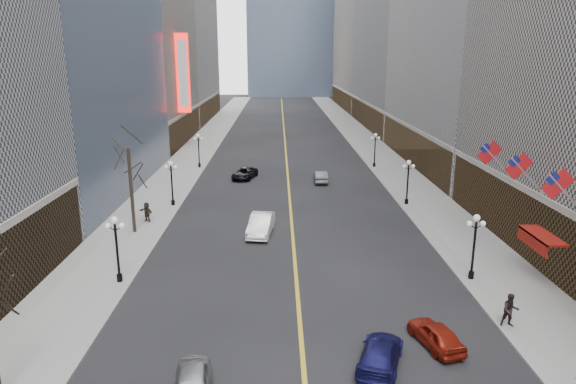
{
  "coord_description": "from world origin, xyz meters",
  "views": [
    {
      "loc": [
        -1.18,
        -1.72,
        14.74
      ],
      "look_at": [
        -0.75,
        20.83,
        8.71
      ],
      "focal_mm": 32.0,
      "sensor_mm": 36.0,
      "label": 1
    }
  ],
  "objects_px": {
    "streetlamp_west_1": "(116,242)",
    "car_nb_mid": "(261,224)",
    "car_nb_far": "(245,173)",
    "streetlamp_east_3": "(375,146)",
    "streetlamp_west_2": "(172,178)",
    "streetlamp_west_3": "(199,147)",
    "streetlamp_east_1": "(475,240)",
    "car_sb_mid": "(436,334)",
    "streetlamp_east_2": "(408,177)",
    "car_sb_far": "(321,176)",
    "car_sb_near": "(380,354)"
  },
  "relations": [
    {
      "from": "streetlamp_east_1",
      "to": "car_sb_mid",
      "type": "xyz_separation_m",
      "value": [
        -4.81,
        -7.97,
        -2.25
      ]
    },
    {
      "from": "streetlamp_east_1",
      "to": "car_nb_far",
      "type": "relative_size",
      "value": 0.95
    },
    {
      "from": "car_nb_mid",
      "to": "car_nb_far",
      "type": "xyz_separation_m",
      "value": [
        -2.67,
        20.29,
        -0.19
      ]
    },
    {
      "from": "streetlamp_east_1",
      "to": "streetlamp_east_2",
      "type": "relative_size",
      "value": 1.0
    },
    {
      "from": "streetlamp_east_2",
      "to": "streetlamp_east_3",
      "type": "bearing_deg",
      "value": 90.0
    },
    {
      "from": "car_sb_near",
      "to": "streetlamp_west_2",
      "type": "bearing_deg",
      "value": -41.55
    },
    {
      "from": "streetlamp_east_1",
      "to": "streetlamp_east_2",
      "type": "height_order",
      "value": "same"
    },
    {
      "from": "streetlamp_east_3",
      "to": "streetlamp_west_3",
      "type": "bearing_deg",
      "value": 180.0
    },
    {
      "from": "streetlamp_east_3",
      "to": "car_nb_far",
      "type": "height_order",
      "value": "streetlamp_east_3"
    },
    {
      "from": "car_nb_far",
      "to": "car_sb_near",
      "type": "relative_size",
      "value": 1.03
    },
    {
      "from": "streetlamp_east_3",
      "to": "car_sb_near",
      "type": "height_order",
      "value": "streetlamp_east_3"
    },
    {
      "from": "streetlamp_east_2",
      "to": "streetlamp_west_1",
      "type": "bearing_deg",
      "value": -142.67
    },
    {
      "from": "streetlamp_east_3",
      "to": "streetlamp_west_2",
      "type": "bearing_deg",
      "value": -142.67
    },
    {
      "from": "streetlamp_west_1",
      "to": "streetlamp_east_3",
      "type": "bearing_deg",
      "value": 56.75
    },
    {
      "from": "streetlamp_east_2",
      "to": "car_nb_far",
      "type": "bearing_deg",
      "value": 145.23
    },
    {
      "from": "streetlamp_east_1",
      "to": "streetlamp_west_3",
      "type": "distance_m",
      "value": 43.05
    },
    {
      "from": "streetlamp_west_1",
      "to": "car_sb_mid",
      "type": "relative_size",
      "value": 1.18
    },
    {
      "from": "car_nb_mid",
      "to": "streetlamp_east_3",
      "type": "bearing_deg",
      "value": 68.16
    },
    {
      "from": "streetlamp_east_2",
      "to": "car_nb_mid",
      "type": "xyz_separation_m",
      "value": [
        -14.48,
        -8.39,
        -2.05
      ]
    },
    {
      "from": "streetlamp_west_1",
      "to": "streetlamp_west_2",
      "type": "xyz_separation_m",
      "value": [
        0.0,
        18.0,
        0.0
      ]
    },
    {
      "from": "streetlamp_east_1",
      "to": "streetlamp_east_2",
      "type": "xyz_separation_m",
      "value": [
        0.0,
        18.0,
        0.0
      ]
    },
    {
      "from": "streetlamp_west_1",
      "to": "car_sb_mid",
      "type": "bearing_deg",
      "value": -22.99
    },
    {
      "from": "streetlamp_east_2",
      "to": "car_sb_mid",
      "type": "relative_size",
      "value": 1.18
    },
    {
      "from": "streetlamp_west_3",
      "to": "car_sb_mid",
      "type": "xyz_separation_m",
      "value": [
        18.79,
        -43.97,
        -2.25
      ]
    },
    {
      "from": "car_sb_mid",
      "to": "streetlamp_west_3",
      "type": "bearing_deg",
      "value": -82.77
    },
    {
      "from": "car_nb_far",
      "to": "car_sb_far",
      "type": "xyz_separation_m",
      "value": [
        9.24,
        -1.96,
        0.04
      ]
    },
    {
      "from": "streetlamp_west_1",
      "to": "car_nb_far",
      "type": "distance_m",
      "value": 30.67
    },
    {
      "from": "streetlamp_west_1",
      "to": "car_sb_far",
      "type": "distance_m",
      "value": 32.12
    },
    {
      "from": "car_sb_far",
      "to": "streetlamp_west_2",
      "type": "bearing_deg",
      "value": 33.45
    },
    {
      "from": "streetlamp_east_2",
      "to": "car_sb_far",
      "type": "distance_m",
      "value": 12.89
    },
    {
      "from": "streetlamp_west_2",
      "to": "streetlamp_west_3",
      "type": "height_order",
      "value": "same"
    },
    {
      "from": "streetlamp_east_2",
      "to": "car_nb_far",
      "type": "distance_m",
      "value": 20.99
    },
    {
      "from": "car_sb_mid",
      "to": "car_sb_far",
      "type": "height_order",
      "value": "car_sb_far"
    },
    {
      "from": "car_sb_mid",
      "to": "car_sb_far",
      "type": "distance_m",
      "value": 36.04
    },
    {
      "from": "streetlamp_west_1",
      "to": "streetlamp_west_3",
      "type": "distance_m",
      "value": 36.0
    },
    {
      "from": "streetlamp_east_3",
      "to": "car_sb_mid",
      "type": "relative_size",
      "value": 1.18
    },
    {
      "from": "streetlamp_west_3",
      "to": "car_sb_mid",
      "type": "height_order",
      "value": "streetlamp_west_3"
    },
    {
      "from": "car_sb_near",
      "to": "streetlamp_west_3",
      "type": "bearing_deg",
      "value": -52.02
    },
    {
      "from": "streetlamp_east_1",
      "to": "car_nb_far",
      "type": "xyz_separation_m",
      "value": [
        -17.15,
        29.9,
        -2.24
      ]
    },
    {
      "from": "streetlamp_west_1",
      "to": "streetlamp_west_2",
      "type": "relative_size",
      "value": 1.0
    },
    {
      "from": "car_nb_mid",
      "to": "car_sb_far",
      "type": "bearing_deg",
      "value": 77.2
    },
    {
      "from": "car_sb_far",
      "to": "streetlamp_west_3",
      "type": "bearing_deg",
      "value": -26.09
    },
    {
      "from": "streetlamp_west_2",
      "to": "car_sb_far",
      "type": "distance_m",
      "value": 18.7
    },
    {
      "from": "streetlamp_west_3",
      "to": "car_sb_far",
      "type": "bearing_deg",
      "value": -27.19
    },
    {
      "from": "streetlamp_west_1",
      "to": "car_nb_mid",
      "type": "xyz_separation_m",
      "value": [
        9.12,
        9.61,
        -2.05
      ]
    },
    {
      "from": "streetlamp_west_2",
      "to": "streetlamp_west_3",
      "type": "distance_m",
      "value": 18.0
    },
    {
      "from": "streetlamp_east_2",
      "to": "streetlamp_west_2",
      "type": "bearing_deg",
      "value": 180.0
    },
    {
      "from": "streetlamp_west_2",
      "to": "streetlamp_east_2",
      "type": "bearing_deg",
      "value": 0.0
    },
    {
      "from": "car_nb_mid",
      "to": "car_sb_far",
      "type": "relative_size",
      "value": 1.21
    },
    {
      "from": "car_nb_mid",
      "to": "car_sb_near",
      "type": "height_order",
      "value": "car_nb_mid"
    }
  ]
}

